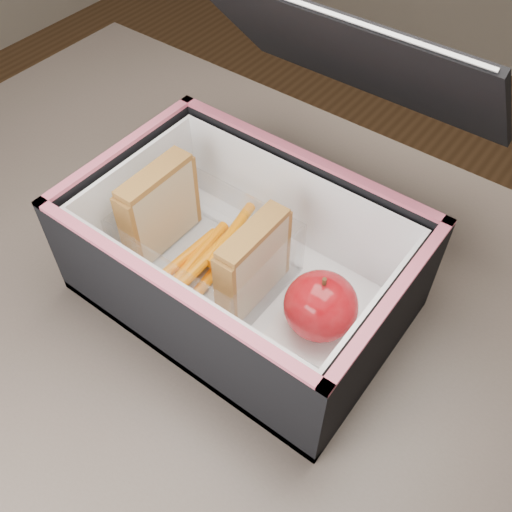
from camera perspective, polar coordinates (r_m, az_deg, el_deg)
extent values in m
cube|color=brown|center=(0.62, -2.01, -9.14)|extent=(1.20, 0.80, 0.03)
cube|color=#382D26|center=(1.32, -10.92, 5.25)|extent=(0.05, 0.05, 0.72)
cube|color=black|center=(0.62, 9.54, 19.02)|extent=(0.33, 0.15, 0.16)
cube|color=#C8B385|center=(0.64, -10.10, 4.84)|extent=(0.01, 0.09, 0.10)
cube|color=#C76768|center=(0.64, -9.55, 4.31)|extent=(0.01, 0.09, 0.09)
cube|color=#C8B385|center=(0.64, -9.08, 4.26)|extent=(0.01, 0.09, 0.10)
cube|color=olive|center=(0.61, -10.21, 7.98)|extent=(0.03, 0.09, 0.01)
cube|color=#C8B385|center=(0.58, -0.84, -0.64)|extent=(0.01, 0.09, 0.09)
cube|color=#C76768|center=(0.58, -0.25, -1.21)|extent=(0.01, 0.08, 0.09)
cube|color=#C8B385|center=(0.58, 0.34, -1.32)|extent=(0.01, 0.09, 0.09)
cube|color=olive|center=(0.54, -0.27, 2.33)|extent=(0.02, 0.09, 0.01)
cylinder|color=orange|center=(0.64, -5.38, -0.74)|extent=(0.02, 0.10, 0.01)
cylinder|color=orange|center=(0.63, -7.10, -0.15)|extent=(0.02, 0.10, 0.01)
cylinder|color=orange|center=(0.63, -2.52, 2.22)|extent=(0.03, 0.10, 0.01)
cylinder|color=orange|center=(0.62, -7.19, -2.27)|extent=(0.03, 0.10, 0.01)
cylinder|color=orange|center=(0.63, -5.58, 0.29)|extent=(0.02, 0.10, 0.01)
cylinder|color=orange|center=(0.61, -5.07, -0.39)|extent=(0.02, 0.10, 0.01)
cylinder|color=orange|center=(0.62, -5.18, -2.80)|extent=(0.02, 0.10, 0.01)
cube|color=white|center=(0.59, 5.82, -7.07)|extent=(0.09, 0.09, 0.01)
ellipsoid|color=#8F0006|center=(0.56, 6.50, -4.98)|extent=(0.10, 0.10, 0.07)
cylinder|color=#432E18|center=(0.53, 6.85, -2.59)|extent=(0.01, 0.01, 0.01)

